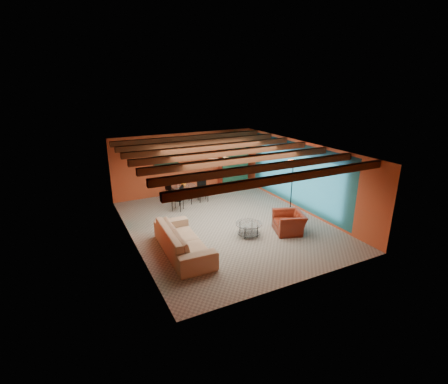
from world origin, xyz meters
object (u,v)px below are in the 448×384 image
coffee_table (249,229)px  armoire (232,165)px  sofa (183,240)px  armchair (289,222)px  floor_lamp (292,188)px  vase (183,177)px  dining_table (184,191)px  potted_plant (232,136)px

coffee_table → armoire: size_ratio=0.39×
sofa → armchair: sofa is taller
sofa → floor_lamp: floor_lamp is taller
armchair → vase: vase is taller
dining_table → floor_lamp: (3.25, -2.87, 0.52)m
coffee_table → potted_plant: potted_plant is taller
dining_table → vase: 0.62m
floor_lamp → vase: bearing=138.6°
armchair → coffee_table: armchair is taller
floor_lamp → armchair: bearing=-129.1°
sofa → floor_lamp: (4.71, 1.03, 0.63)m
armchair → potted_plant: size_ratio=2.07×
vase → armchair: bearing=-62.3°
armchair → dining_table: 4.71m
dining_table → floor_lamp: bearing=-41.4°
armchair → dining_table: size_ratio=0.53×
coffee_table → dining_table: bearing=102.3°
sofa → potted_plant: bearing=-38.9°
armchair → dining_table: dining_table is taller
sofa → potted_plant: 6.83m
sofa → armchair: size_ratio=2.65×
coffee_table → armoire: (1.97, 4.83, 0.88)m
sofa → armoire: bearing=-38.9°
coffee_table → armoire: bearing=67.9°
coffee_table → dining_table: dining_table is taller
sofa → coffee_table: sofa is taller
armchair → sofa: bearing=-74.8°
coffee_table → armoire: 5.29m
potted_plant → vase: bearing=-159.9°
sofa → vase: (1.47, 3.90, 0.73)m
potted_plant → armchair: bearing=-96.7°
armchair → vase: bearing=-132.9°
sofa → coffee_table: (2.30, 0.10, -0.18)m
vase → floor_lamp: bearing=-41.4°
dining_table → armoire: bearing=20.1°
sofa → armchair: 3.67m
coffee_table → dining_table: 3.90m
dining_table → potted_plant: (2.80, 1.02, 1.95)m
floor_lamp → potted_plant: 4.17m
floor_lamp → potted_plant: bearing=96.6°
armoire → vase: size_ratio=10.73×
coffee_table → floor_lamp: 2.72m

